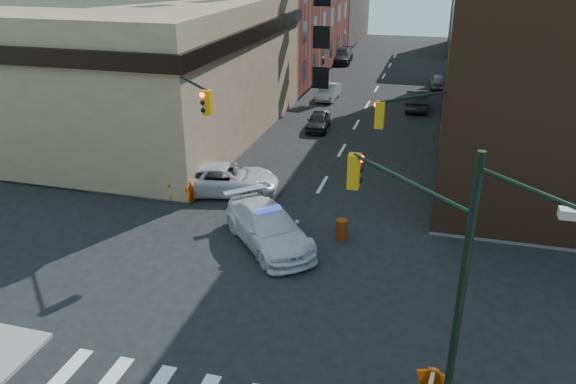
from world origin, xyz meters
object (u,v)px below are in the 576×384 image
Objects in this scene: pickup at (225,179)px; barrel_road at (342,229)px; parked_car_wnear at (318,121)px; parked_car_wfar at (329,92)px; parked_car_enear at (417,100)px; pedestrian_b at (80,173)px; police_car at (269,227)px; pedestrian_a at (141,155)px; barricade_nw_a at (182,190)px; barrel_bank at (220,176)px.

pickup reaches higher than barrel_road.
parked_car_wfar is at bearing 92.48° from parked_car_wnear.
parked_car_wfar is 0.85× the size of parked_car_enear.
pickup is at bearing 12.78° from pedestrian_b.
parked_car_wnear is (-1.65, 17.45, -0.22)m from police_car.
pedestrian_a reaches higher than parked_car_wnear.
barrel_road is at bearing 83.08° from parked_car_enear.
barricade_nw_a is (-2.94, -23.13, -0.01)m from parked_car_wfar.
parked_car_wfar is 2.19× the size of pedestrian_a.
pedestrian_a reaches higher than parked_car_enear.
barrel_bank is at bearing 86.64° from police_car.
parked_car_enear reaches higher than barrel_road.
parked_car_enear is 5.00× the size of barrel_road.
pedestrian_b is at bearing 50.12° from parked_car_enear.
parked_car_wfar reaches higher than parked_car_wnear.
pedestrian_a reaches higher than barricade_nw_a.
pedestrian_b reaches higher than barrel_road.
pedestrian_b reaches higher than parked_car_wfar.
parked_car_wfar is at bearing -11.67° from parked_car_enear.
parked_car_wnear is 13.74m from pedestrian_a.
pedestrian_b is (-10.12, -14.10, 0.29)m from parked_car_wnear.
police_car is at bearing -88.93° from parked_car_wnear.
pedestrian_a is 1.36× the size of barricade_nw_a.
barrel_bank is (-1.94, -20.40, -0.18)m from parked_car_wfar.
barrel_road is (14.79, -1.99, -0.45)m from pedestrian_b.
pickup is 5.89× the size of barrel_bank.
police_car is 26.46m from parked_car_wfar.
pedestrian_b reaches higher than barricade_nw_a.
barrel_bank is (-0.70, 1.04, -0.31)m from pickup.
parked_car_wnear is 0.78× the size of parked_car_enear.
parked_car_enear is 3.49× the size of barricade_nw_a.
parked_car_wnear is 11.92m from barrel_bank.
pickup is at bearing 87.49° from police_car.
barrel_bank is (-7.66, 4.55, 0.01)m from barrel_road.
pickup reaches higher than parked_car_wfar.
pedestrian_a is (-7.07, -19.93, 0.41)m from parked_car_wfar.
pedestrian_a reaches higher than police_car.
pedestrian_b reaches higher than pickup.
barricade_nw_a is (-1.00, -2.73, 0.17)m from barrel_bank.
pedestrian_a reaches higher than pedestrian_b.
barrel_road is at bearing -30.71° from barrel_bank.
pedestrian_a is 5.24m from barricade_nw_a.
barrel_bank is 0.72× the size of barricade_nw_a.
police_car is at bearing 76.56° from parked_car_enear.
pedestrian_a is 1.95× the size of barrel_road.
parked_car_enear is (6.52, 7.64, 0.15)m from parked_car_wnear.
pedestrian_a is at bearing -130.62° from parked_car_wnear.
parked_car_wnear is 2.73× the size of barricade_nw_a.
parked_car_wfar is 24.69m from pedestrian_b.
barrel_road is at bearing -6.51° from barricade_nw_a.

